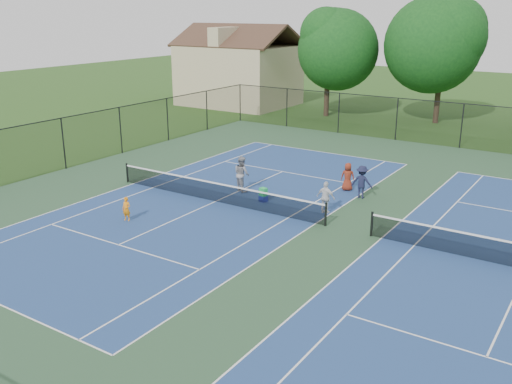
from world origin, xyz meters
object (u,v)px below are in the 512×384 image
Objects in this scene: ball_hopper at (263,192)px; bystander_b at (362,182)px; bystander_a at (326,198)px; tree_back_a at (329,45)px; instructor at (242,174)px; tree_back_b at (443,40)px; ball_crate at (263,199)px; child_player at (126,209)px; bystander_c at (348,177)px; clapboard_house at (239,72)px.

bystander_b is at bearing 39.68° from ball_hopper.
bystander_b is at bearing -100.44° from bystander_a.
tree_back_a is 23.26m from instructor.
ball_crate is (-1.07, -24.70, -6.44)m from tree_back_b.
tree_back_b is 25.55m from ball_crate.
child_player is 8.96m from bystander_a.
instructor is (6.09, -21.86, -5.12)m from tree_back_a.
instructor reaches higher than bystander_c.
clapboard_house is 28.67m from bystander_c.
tree_back_a is 5.53× the size of bystander_b.
tree_back_b reaches higher than child_player.
child_player is 0.74× the size of bystander_c.
child_player is 3.10× the size of ball_crate.
bystander_c is at bearing -43.86° from clapboard_house.
ball_crate is at bearing -92.47° from tree_back_b.
ball_crate is at bearing 0.00° from ball_hopper.
tree_back_b is 28.51× the size of ball_crate.
tree_back_b is 25.46m from ball_hopper.
bystander_b is 1.35m from bystander_c.
instructor reaches higher than ball_hopper.
instructor is 5.21× the size of ball_crate.
tree_back_b is at bearing -89.14° from bystander_b.
bystander_b is at bearing 36.56° from child_player.
tree_back_a is 26.02× the size of ball_crate.
instructor is at bearing 15.11° from bystander_c.
instructor is at bearing -8.56° from bystander_a.
clapboard_house is 27.95× the size of ball_hopper.
tree_back_a is 0.85× the size of clapboard_house.
tree_back_b reaches higher than clapboard_house.
tree_back_a reaches higher than child_player.
clapboard_house reaches higher than ball_crate.
instructor is 6.07m from bystander_b.
instructor is (16.09, -22.86, -2.18)m from clapboard_house.
bystander_b is at bearing 126.09° from bystander_c.
bystander_a reaches higher than child_player.
bystander_a is at bearing 74.28° from bystander_b.
instructor reaches higher than child_player.
tree_back_a is 8.41× the size of child_player.
bystander_c is (1.60, -20.80, -5.86)m from tree_back_b.
tree_back_a is 10.47m from clapboard_house.
instructor is 1.11× the size of bystander_b.
tree_back_a is 29.07m from child_player.
clapboard_house is (-10.00, 1.00, -2.95)m from tree_back_a.
ball_hopper is (-3.77, -3.13, -0.33)m from bystander_b.
bystander_b is 4.70× the size of ball_crate.
tree_back_b is at bearing -85.86° from bystander_a.
child_player is (14.28, -29.22, -2.55)m from clapboard_house.
tree_back_a is 23.69× the size of ball_hopper.
instructor is at bearing 155.56° from ball_hopper.
bystander_a is (21.21, -23.54, -2.34)m from clapboard_house.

